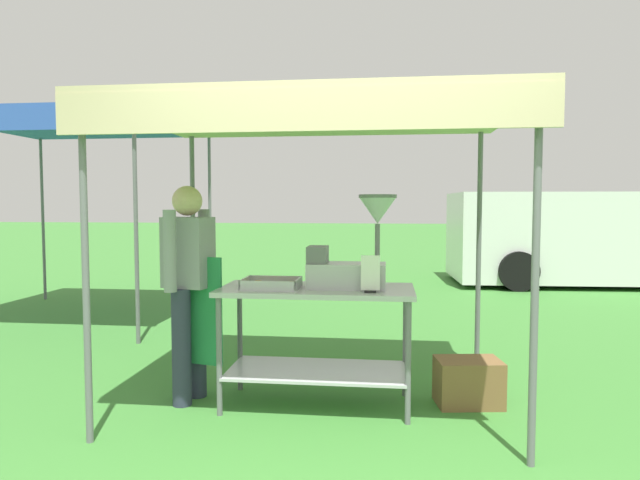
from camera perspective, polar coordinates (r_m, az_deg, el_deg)
The scene contains 10 objects.
ground_plane at distance 8.82m, azimuth 5.19°, elevation -5.98°, with size 70.00×70.00×0.00m, color #3D7F33.
stall_canopy at distance 4.15m, azimuth -0.17°, elevation 11.98°, with size 2.84×2.10×2.16m.
donut_cart at distance 4.09m, azimuth -0.34°, elevation -8.11°, with size 1.40×0.65×0.87m.
donut_tray at distance 4.02m, azimuth -5.10°, elevation -4.62°, with size 0.40×0.31×0.07m.
donut_fryer at distance 4.00m, azimuth 3.47°, elevation -1.41°, with size 0.64×0.28×0.67m.
menu_sign at distance 3.82m, azimuth 5.18°, elevation -3.76°, with size 0.13×0.05×0.25m.
vendor at distance 4.26m, azimuth -13.24°, elevation -4.13°, with size 0.47×0.54×1.61m.
supply_crate at distance 4.36m, azimuth 14.93°, elevation -13.87°, with size 0.50×0.37×0.34m.
van_white at distance 11.42m, azimuth 25.91°, elevation 0.29°, with size 5.01×2.26×1.69m.
neighbour_tent at distance 7.87m, azimuth -23.71°, elevation 10.40°, with size 2.87×2.67×2.53m.
Camera 1 is at (0.24, -2.69, 1.47)m, focal length 31.28 mm.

